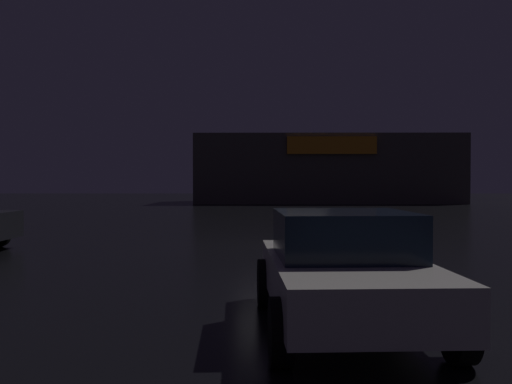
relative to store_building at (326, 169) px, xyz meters
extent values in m
plane|color=black|center=(-4.75, -30.08, -2.72)|extent=(120.00, 120.00, 0.00)
cube|color=#4C4742|center=(0.00, 0.01, 0.00)|extent=(20.96, 7.56, 5.42)
cube|color=orange|center=(0.00, -3.92, 1.75)|extent=(6.73, 0.24, 1.32)
cube|color=silver|center=(-4.33, -38.72, -2.09)|extent=(2.00, 4.05, 0.55)
cube|color=black|center=(-4.33, -38.65, -1.53)|extent=(1.71, 1.83, 0.56)
cylinder|color=black|center=(-5.30, -37.46, -2.37)|extent=(0.25, 0.70, 0.69)
cylinder|color=black|center=(-3.49, -37.37, -2.37)|extent=(0.25, 0.70, 0.69)
cylinder|color=black|center=(-5.17, -40.07, -2.37)|extent=(0.25, 0.70, 0.69)
cylinder|color=black|center=(-3.36, -39.98, -2.37)|extent=(0.25, 0.70, 0.69)
camera|label=1|loc=(-5.37, -45.53, -0.86)|focal=38.81mm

